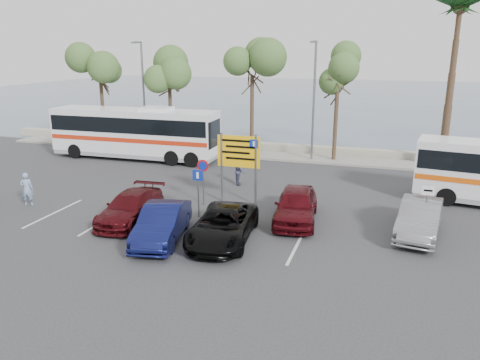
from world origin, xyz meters
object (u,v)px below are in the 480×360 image
(street_lamp_left, at_px, (143,90))
(car_maroon, at_px, (131,207))
(suv_black, at_px, (223,225))
(car_silver_b, at_px, (420,218))
(coach_bus_left, at_px, (135,135))
(pedestrian_far, at_px, (240,171))
(street_lamp_right, at_px, (314,95))
(car_blue, at_px, (162,223))
(pedestrian_near, at_px, (27,189))
(car_red, at_px, (296,205))
(direction_sign, at_px, (239,157))

(street_lamp_left, height_order, car_maroon, street_lamp_left)
(suv_black, relative_size, car_silver_b, 1.08)
(coach_bus_left, height_order, pedestrian_far, coach_bus_left)
(street_lamp_right, bearing_deg, pedestrian_far, -113.14)
(street_lamp_right, bearing_deg, coach_bus_left, -166.05)
(car_maroon, bearing_deg, car_silver_b, 6.09)
(car_blue, bearing_deg, car_maroon, 135.12)
(car_maroon, relative_size, pedestrian_near, 2.67)
(car_red, bearing_deg, street_lamp_right, 89.50)
(street_lamp_right, distance_m, direction_sign, 10.73)
(street_lamp_right, xyz_separation_m, coach_bus_left, (-12.16, -3.02, -2.85))
(suv_black, bearing_deg, pedestrian_near, 167.76)
(pedestrian_near, xyz_separation_m, pedestrian_far, (9.00, 6.91, -0.06))
(street_lamp_left, height_order, direction_sign, street_lamp_left)
(car_red, bearing_deg, car_maroon, -169.10)
(direction_sign, distance_m, pedestrian_far, 3.82)
(pedestrian_far, bearing_deg, car_silver_b, -133.22)
(street_lamp_left, xyz_separation_m, direction_sign, (11.00, -10.32, -2.17))
(pedestrian_far, bearing_deg, car_red, -154.98)
(street_lamp_left, bearing_deg, pedestrian_far, -35.07)
(car_red, height_order, pedestrian_far, pedestrian_far)
(car_blue, xyz_separation_m, car_silver_b, (10.09, 3.84, 0.01))
(direction_sign, bearing_deg, suv_black, -79.49)
(direction_sign, distance_m, coach_bus_left, 12.53)
(car_maroon, bearing_deg, pedestrian_near, 172.25)
(car_red, height_order, suv_black, car_red)
(car_blue, bearing_deg, suv_black, 4.32)
(direction_sign, height_order, car_maroon, direction_sign)
(suv_black, distance_m, pedestrian_near, 10.97)
(street_lamp_right, xyz_separation_m, pedestrian_far, (-3.00, -7.02, -3.81))
(street_lamp_left, relative_size, pedestrian_far, 5.05)
(car_silver_b, xyz_separation_m, pedestrian_near, (-18.59, -1.91, 0.10))
(suv_black, bearing_deg, pedestrian_far, 97.38)
(direction_sign, relative_size, car_red, 0.79)
(street_lamp_left, distance_m, street_lamp_right, 13.00)
(suv_black, distance_m, pedestrian_far, 8.37)
(street_lamp_left, xyz_separation_m, pedestrian_far, (10.00, -7.02, -3.81))
(car_blue, xyz_separation_m, suv_black, (2.40, 0.70, -0.05))
(car_maroon, xyz_separation_m, car_red, (7.20, 2.28, 0.11))
(street_lamp_left, distance_m, car_silver_b, 23.31)
(car_maroon, relative_size, car_silver_b, 1.00)
(car_silver_b, height_order, pedestrian_far, pedestrian_far)
(car_maroon, height_order, suv_black, suv_black)
(direction_sign, bearing_deg, coach_bus_left, 144.29)
(direction_sign, bearing_deg, car_red, -27.23)
(street_lamp_right, height_order, car_silver_b, street_lamp_right)
(car_silver_b, bearing_deg, suv_black, -149.93)
(suv_black, height_order, pedestrian_near, pedestrian_near)
(suv_black, xyz_separation_m, car_silver_b, (7.69, 3.15, 0.07))
(car_blue, bearing_deg, direction_sign, 62.99)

